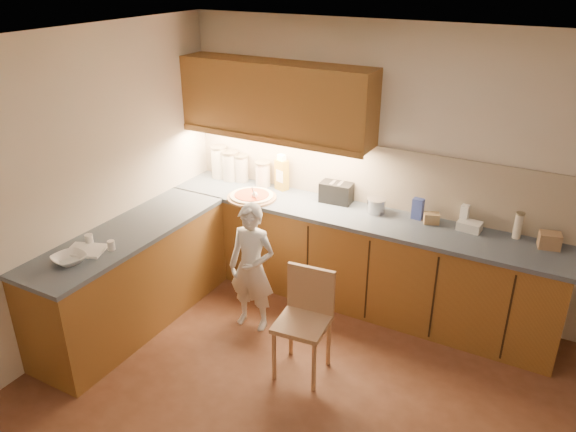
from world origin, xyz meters
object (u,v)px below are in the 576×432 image
at_px(child, 252,268).
at_px(oil_jug, 282,174).
at_px(wooden_chair, 306,314).
at_px(toaster, 336,192).
at_px(pizza_on_board, 252,196).

bearing_deg(child, oil_jug, 100.60).
height_order(wooden_chair, toaster, toaster).
distance_m(child, toaster, 1.13).
bearing_deg(oil_jug, pizza_on_board, -111.04).
bearing_deg(pizza_on_board, oil_jug, 68.96).
height_order(child, oil_jug, oil_jug).
distance_m(oil_jug, toaster, 0.62).
bearing_deg(toaster, wooden_chair, -79.22).
height_order(oil_jug, toaster, oil_jug).
xyz_separation_m(oil_jug, toaster, (0.62, -0.03, -0.07)).
distance_m(pizza_on_board, wooden_chair, 1.51).
relative_size(pizza_on_board, oil_jug, 1.31).
relative_size(pizza_on_board, toaster, 1.54).
bearing_deg(pizza_on_board, child, -58.41).
xyz_separation_m(pizza_on_board, oil_jug, (0.14, 0.35, 0.15)).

